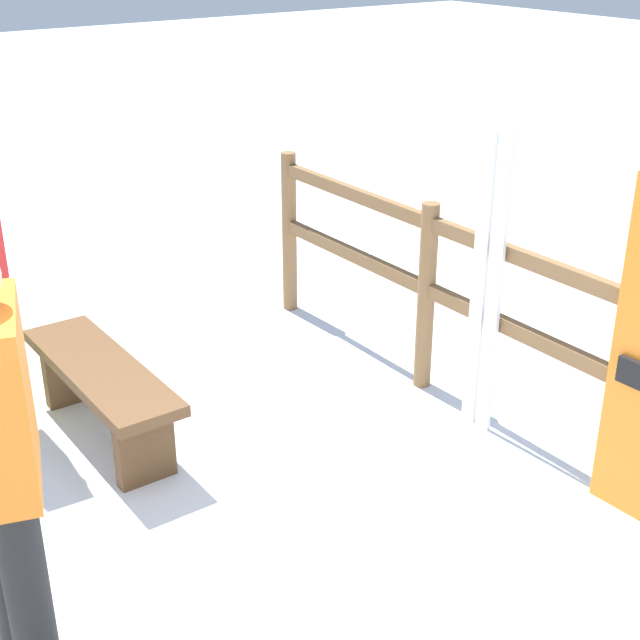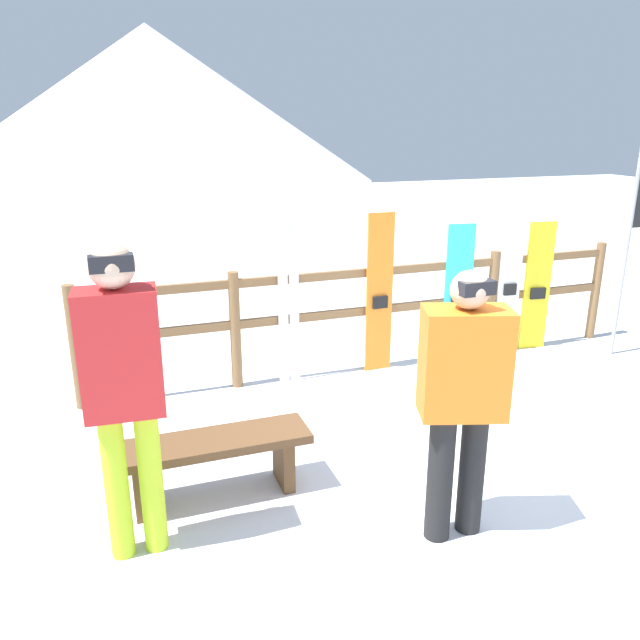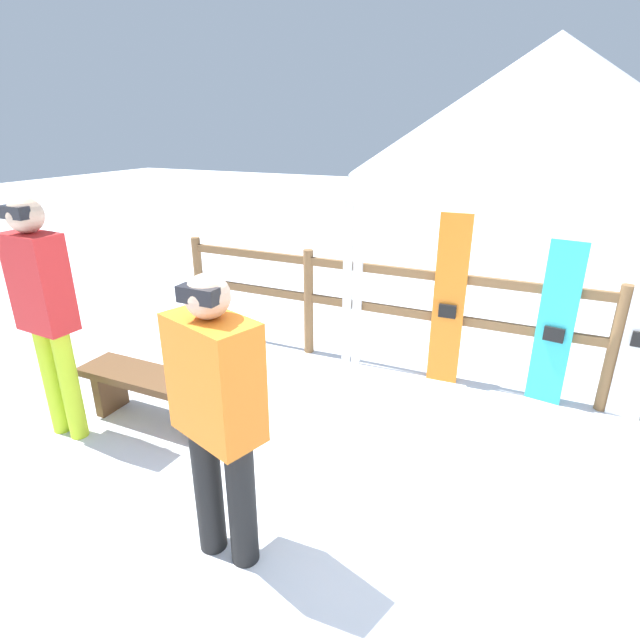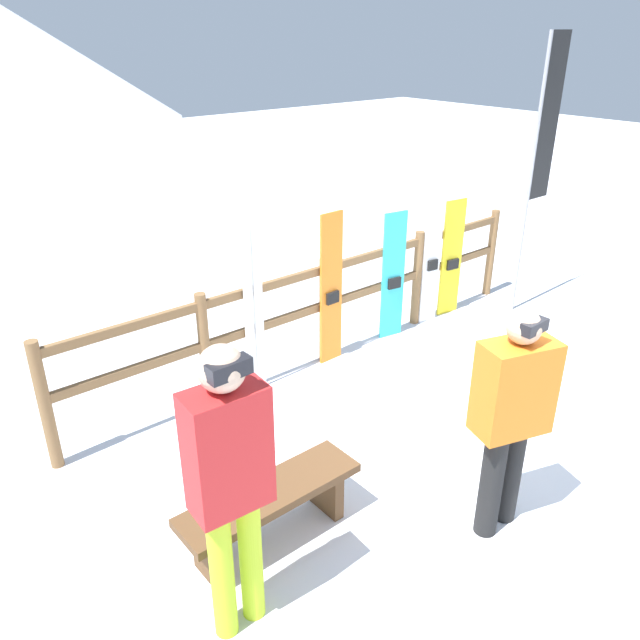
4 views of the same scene
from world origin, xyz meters
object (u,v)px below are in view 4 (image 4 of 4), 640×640
snowboard_cyan (393,277)px  rental_flag (541,144)px  person_red (230,475)px  snowboard_orange (331,290)px  person_orange (511,411)px  snowboard_white (431,258)px  ski_pair_white (254,312)px  snowboard_yellow (452,258)px  bench (271,504)px

snowboard_cyan → rental_flag: 2.24m
person_red → snowboard_orange: size_ratio=1.15×
person_orange → snowboard_white: bearing=49.7°
person_red → person_orange: (1.80, -0.46, -0.14)m
person_orange → person_red: bearing=165.6°
person_red → ski_pair_white: (1.54, 2.08, -0.26)m
ski_pair_white → rental_flag: (3.59, -0.45, 1.16)m
snowboard_yellow → rental_flag: size_ratio=0.45×
person_orange → snowboard_yellow: person_orange is taller
snowboard_yellow → snowboard_orange: bearing=180.0°
snowboard_white → snowboard_yellow: bearing=-0.0°
snowboard_white → snowboard_orange: bearing=180.0°
person_orange → ski_pair_white: bearing=95.9°
bench → snowboard_cyan: size_ratio=0.89×
person_red → snowboard_yellow: 4.80m
ski_pair_white → person_orange: bearing=-84.1°
snowboard_cyan → snowboard_white: size_ratio=0.91×
bench → ski_pair_white: (1.03, 1.68, 0.49)m
ski_pair_white → snowboard_white: bearing=-0.1°
person_orange → snowboard_cyan: bearing=58.7°
bench → snowboard_cyan: (2.83, 1.68, 0.39)m
person_orange → snowboard_yellow: 3.58m
person_red → rental_flag: 5.45m
bench → ski_pair_white: size_ratio=0.78×
snowboard_cyan → snowboard_white: snowboard_white is taller
person_orange → snowboard_white: size_ratio=1.05×
ski_pair_white → snowboard_orange: (0.92, -0.00, -0.03)m
ski_pair_white → bench: bearing=-121.5°
snowboard_yellow → snowboard_white: bearing=180.0°
snowboard_yellow → bench: bearing=-156.2°
person_orange → snowboard_yellow: size_ratio=1.18×
ski_pair_white → snowboard_yellow: size_ratio=1.17×
bench → snowboard_cyan: 3.31m
bench → person_orange: person_orange is taller
bench → rental_flag: rental_flag is taller
rental_flag → person_orange: bearing=-147.9°
person_red → ski_pair_white: bearing=53.4°
snowboard_orange → rental_flag: rental_flag is taller
ski_pair_white → rental_flag: size_ratio=0.52×
person_orange → snowboard_cyan: person_orange is taller
snowboard_cyan → snowboard_yellow: snowboard_cyan is taller
snowboard_orange → snowboard_cyan: (0.88, -0.00, -0.08)m
ski_pair_white → snowboard_cyan: 1.80m
ski_pair_white → snowboard_white: 2.41m
ski_pair_white → snowboard_orange: size_ratio=1.03×
person_orange → snowboard_orange: size_ratio=1.04×
bench → snowboard_yellow: snowboard_yellow is taller
rental_flag → snowboard_white: bearing=159.2°
snowboard_orange → snowboard_white: bearing=-0.0°
person_orange → snowboard_orange: 2.62m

